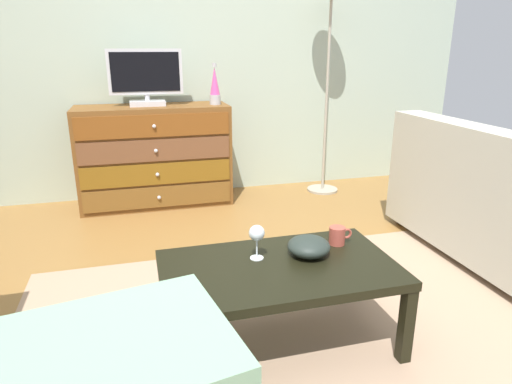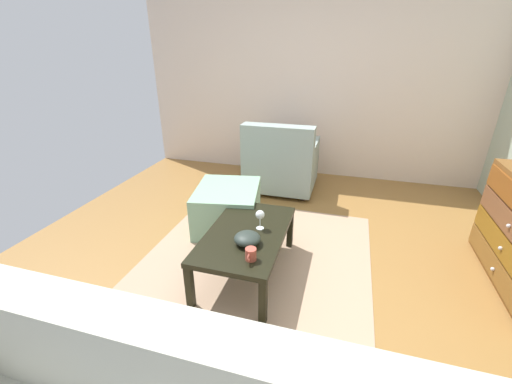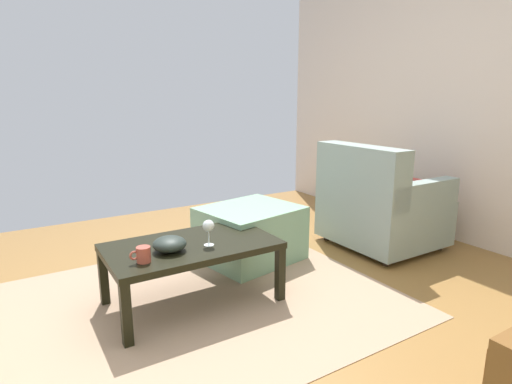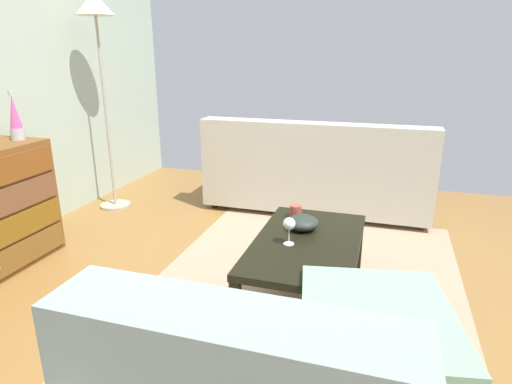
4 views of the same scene
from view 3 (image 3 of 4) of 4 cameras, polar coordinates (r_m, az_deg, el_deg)
name	(u,v)px [view 3 (image 3 of 4)]	position (r m, az deg, el deg)	size (l,w,h in m)	color
ground_plane	(225,316)	(2.58, -4.23, -16.69)	(5.28, 4.84, 0.05)	olive
wall_plain_left	(484,83)	(3.96, 28.83, 13.04)	(0.12, 4.84, 2.72)	beige
area_rug	(181,306)	(2.65, -10.29, -15.23)	(2.60, 1.90, 0.01)	tan
coffee_table	(192,250)	(2.57, -8.83, -7.90)	(1.01, 0.58, 0.38)	black
wine_glass	(208,227)	(2.47, -6.56, -4.76)	(0.07, 0.07, 0.16)	silver
mug	(143,254)	(2.31, -15.28, -8.29)	(0.11, 0.08, 0.08)	#AB493B
bowl_decorative	(170,244)	(2.43, -11.80, -7.01)	(0.19, 0.19, 0.09)	#26302B
armchair	(379,206)	(3.63, 16.61, -1.84)	(0.80, 0.84, 0.88)	#332319
ottoman	(250,234)	(3.24, -0.79, -5.73)	(0.70, 0.60, 0.42)	#7DA888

